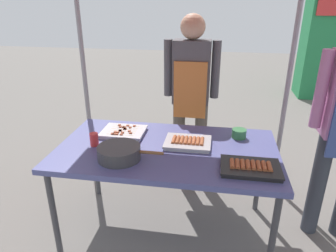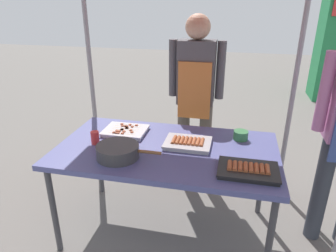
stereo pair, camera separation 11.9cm
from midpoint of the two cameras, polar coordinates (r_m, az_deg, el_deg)
name	(u,v)px [view 2 (the right image)]	position (r m, az deg, el deg)	size (l,w,h in m)	color
ground_plane	(167,229)	(2.68, 1.09, -18.46)	(18.00, 18.00, 0.00)	#66605B
stall_table	(167,154)	(2.28, 1.22, -5.19)	(1.60, 0.90, 0.75)	#4C518C
tray_grilled_sausages	(188,143)	(2.29, 5.16, -3.15)	(0.34, 0.26, 0.05)	#ADADB2
tray_meat_skewers	(125,131)	(2.50, -6.56, -0.91)	(0.34, 0.27, 0.04)	silver
tray_pork_links	(248,170)	(2.02, 16.24, -7.83)	(0.37, 0.26, 0.05)	black
cooking_wok	(118,151)	(2.12, -7.65, -4.58)	(0.45, 0.29, 0.09)	#38383A
condiment_bowl	(241,135)	(2.45, 14.65, -1.68)	(0.11, 0.11, 0.07)	#33723F
drink_cup_near_edge	(95,138)	(2.35, -11.93, -2.13)	(0.06, 0.06, 0.10)	red
vendor_woman	(196,88)	(2.94, 6.32, 6.98)	(0.52, 0.23, 1.64)	#595147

